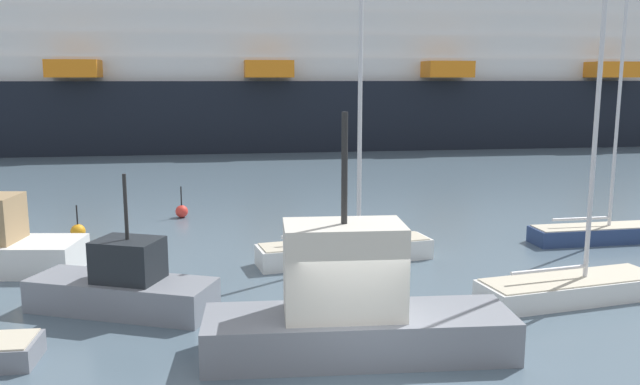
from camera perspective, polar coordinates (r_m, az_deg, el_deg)
sailboat_1 at (r=27.81m, az=23.20°, el=-3.04°), size 5.51×1.84×9.41m
sailboat_2 at (r=20.41m, az=21.16°, el=-7.49°), size 5.77×2.79×9.84m
sailboat_3 at (r=22.90m, az=2.24°, el=-4.83°), size 6.34×2.72×9.05m
fishing_boat_0 at (r=18.87m, az=-16.80°, el=-7.88°), size 5.40×3.29×3.85m
fishing_boat_2 at (r=15.24m, az=2.91°, el=-10.19°), size 7.13×2.11×5.63m
channel_buoy_0 at (r=27.88m, az=-20.40°, el=-3.19°), size 0.58×0.58×1.36m
channel_buoy_1 at (r=30.70m, az=-12.00°, el=-1.60°), size 0.58×0.58×1.45m
cruise_ship at (r=66.09m, az=8.51°, el=10.40°), size 111.34×23.50×21.55m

